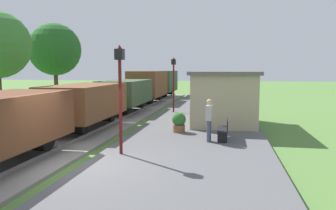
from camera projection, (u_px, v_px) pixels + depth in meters
ground_plane at (77, 171)px, 10.09m from camera, size 160.00×160.00×0.00m
platform_slab at (179, 173)px, 9.51m from camera, size 6.00×60.00×0.25m
track_ballast at (7, 165)px, 10.50m from camera, size 3.80×60.00×0.12m
rail_near at (27, 163)px, 10.36m from camera, size 0.07×60.00×0.14m
freight_train at (130, 92)px, 23.71m from camera, size 2.50×32.60×2.72m
station_hut at (224, 96)px, 17.95m from camera, size 3.50×5.80×2.78m
bench_near_hut at (224, 128)px, 13.40m from camera, size 0.42×1.50×0.91m
bench_down_platform at (225, 104)px, 22.78m from camera, size 0.42×1.50×0.91m
person_waiting at (209, 119)px, 13.02m from camera, size 0.29×0.41×1.71m
potted_planter at (179, 122)px, 15.05m from camera, size 0.64×0.64×0.92m
lamp_post_near at (120, 79)px, 10.94m from camera, size 0.28×0.28×3.70m
lamp_post_far at (174, 74)px, 21.94m from camera, size 0.28×0.28×3.70m
tree_trackside_far at (55, 50)px, 22.44m from camera, size 3.56×3.56×6.27m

